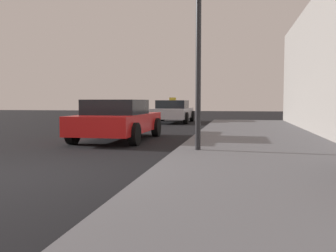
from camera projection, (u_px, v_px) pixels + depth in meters
The scene contains 5 objects.
ground_plane at pixel (28, 176), 6.01m from camera, with size 80.00×80.00×0.00m, color black.
sidewalk at pixel (282, 181), 5.25m from camera, with size 4.00×32.00×0.15m, color #5B5B60.
street_lamp at pixel (198, 25), 7.92m from camera, with size 0.36×0.36×3.93m.
car_red at pixel (118, 120), 11.48m from camera, with size 2.04×4.25×1.27m.
car_silver at pixel (173, 111), 20.89m from camera, with size 2.04×4.14×1.43m.
Camera 1 is at (3.37, -5.40, 1.23)m, focal length 39.19 mm.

